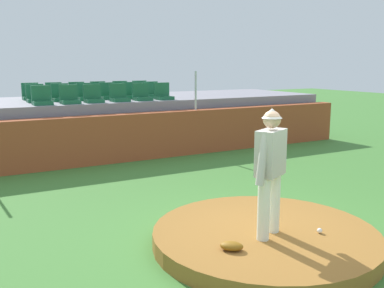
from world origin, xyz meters
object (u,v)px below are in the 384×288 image
(baseball, at_px, (320,231))
(stadium_chair_8, at_px, (86,95))
(stadium_chair_5, at_px, (163,94))
(stadium_chair_10, at_px, (130,93))
(stadium_chair_15, at_px, (99,92))
(stadium_chair_16, at_px, (121,92))
(fielding_glove, at_px, (232,246))
(stadium_chair_1, at_px, (70,98))
(stadium_chair_6, at_px, (36,96))
(stadium_chair_13, at_px, (55,94))
(stadium_chair_2, at_px, (93,97))
(stadium_chair_0, at_px, (42,99))
(stadium_chair_11, at_px, (152,93))
(stadium_chair_17, at_px, (141,91))
(stadium_chair_3, at_px, (119,96))
(stadium_chair_14, at_px, (78,93))
(stadium_chair_12, at_px, (31,94))
(pitcher, at_px, (270,163))
(stadium_chair_4, at_px, (142,95))
(stadium_chair_9, at_px, (108,94))
(stadium_chair_7, at_px, (61,96))

(baseball, xyz_separation_m, stadium_chair_8, (-0.93, 8.53, 1.41))
(stadium_chair_5, relative_size, stadium_chair_10, 1.00)
(stadium_chair_15, height_order, stadium_chair_16, same)
(fielding_glove, xyz_separation_m, stadium_chair_1, (-0.22, 7.47, 1.40))
(stadium_chair_6, height_order, stadium_chair_10, same)
(stadium_chair_13, bearing_deg, stadium_chair_2, 111.16)
(stadium_chair_0, bearing_deg, stadium_chair_15, -138.43)
(fielding_glove, relative_size, stadium_chair_15, 0.60)
(stadium_chair_6, relative_size, stadium_chair_11, 1.00)
(stadium_chair_2, bearing_deg, fielding_glove, 86.69)
(stadium_chair_17, bearing_deg, stadium_chair_15, -1.80)
(stadium_chair_0, bearing_deg, stadium_chair_8, -146.74)
(stadium_chair_3, xyz_separation_m, stadium_chair_16, (0.71, 1.82, 0.00))
(stadium_chair_14, relative_size, stadium_chair_16, 1.00)
(stadium_chair_5, distance_m, stadium_chair_16, 1.93)
(stadium_chair_1, relative_size, stadium_chair_10, 1.00)
(stadium_chair_0, height_order, stadium_chair_15, same)
(stadium_chair_2, height_order, stadium_chair_14, same)
(stadium_chair_10, xyz_separation_m, stadium_chair_13, (-2.10, 0.90, 0.00))
(stadium_chair_2, height_order, stadium_chair_10, same)
(stadium_chair_15, xyz_separation_m, stadium_chair_16, (0.74, -0.02, 0.00))
(stadium_chair_6, bearing_deg, stadium_chair_12, -90.95)
(fielding_glove, distance_m, stadium_chair_1, 7.60)
(pitcher, distance_m, fielding_glove, 1.22)
(stadium_chair_0, bearing_deg, stadium_chair_4, -179.05)
(fielding_glove, xyz_separation_m, stadium_chair_15, (1.15, 9.32, 1.40))
(fielding_glove, distance_m, stadium_chair_0, 7.66)
(stadium_chair_10, bearing_deg, stadium_chair_8, -1.00)
(stadium_chair_8, height_order, stadium_chair_12, same)
(stadium_chair_13, xyz_separation_m, stadium_chair_17, (2.81, 0.01, 0.00))
(stadium_chair_8, height_order, stadium_chair_15, same)
(pitcher, relative_size, stadium_chair_16, 3.54)
(stadium_chair_11, height_order, stadium_chair_16, same)
(stadium_chair_5, relative_size, stadium_chair_11, 1.00)
(stadium_chair_5, distance_m, stadium_chair_14, 2.76)
(baseball, relative_size, stadium_chair_8, 0.15)
(stadium_chair_5, bearing_deg, baseball, 81.39)
(fielding_glove, xyz_separation_m, stadium_chair_9, (1.16, 8.42, 1.40))
(pitcher, xyz_separation_m, stadium_chair_17, (1.85, 9.12, 0.42))
(stadium_chair_1, relative_size, stadium_chair_9, 1.00)
(stadium_chair_9, distance_m, stadium_chair_17, 1.64)
(stadium_chair_5, distance_m, stadium_chair_7, 2.95)
(pitcher, distance_m, stadium_chair_2, 7.37)
(baseball, bearing_deg, stadium_chair_5, 81.39)
(stadium_chair_3, height_order, stadium_chair_17, same)
(stadium_chair_8, xyz_separation_m, stadium_chair_9, (0.69, 0.02, 0.00))
(pitcher, relative_size, stadium_chair_1, 3.54)
(stadium_chair_13, bearing_deg, stadium_chair_7, 89.72)
(baseball, distance_m, stadium_chair_17, 9.58)
(stadium_chair_15, bearing_deg, stadium_chair_10, 126.77)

